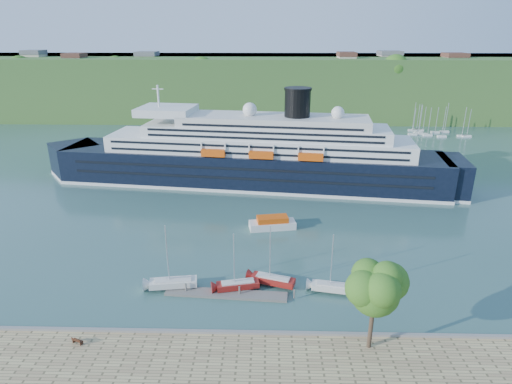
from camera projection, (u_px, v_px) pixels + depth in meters
name	position (u px, v px, depth m)	size (l,w,h in m)	color
ground	(226.00, 339.00, 50.62)	(400.00, 400.00, 0.00)	#30554C
far_hillside	(256.00, 85.00, 181.80)	(400.00, 50.00, 24.00)	#2F5723
quay_coping	(226.00, 332.00, 50.03)	(220.00, 0.50, 0.30)	slate
cruise_ship	(250.00, 137.00, 97.79)	(100.71, 14.67, 22.62)	black
park_bench	(77.00, 340.00, 48.28)	(1.35, 0.55, 0.87)	#4A2615
promenade_tree	(374.00, 302.00, 45.87)	(7.09, 7.09, 11.75)	#225817
floating_pontoon	(226.00, 294.00, 58.87)	(16.86, 2.06, 0.37)	gray
sailboat_white_near	(171.00, 259.00, 58.74)	(7.29, 2.03, 9.42)	silver
sailboat_red	(237.00, 264.00, 58.57)	(6.54, 1.82, 8.45)	maroon
sailboat_white_far	(335.00, 266.00, 58.00)	(6.61, 1.84, 8.54)	silver
tender_launch	(272.00, 222.00, 78.35)	(8.52, 2.92, 2.36)	#DB4D0C
sailboat_extra	(273.00, 258.00, 59.59)	(6.87, 1.91, 8.88)	maroon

